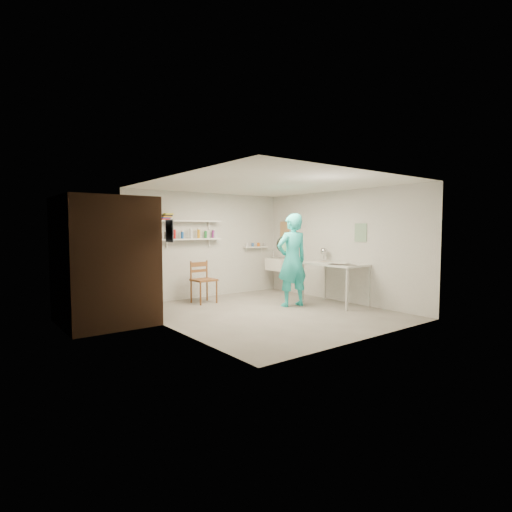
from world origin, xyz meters
TOP-DOWN VIEW (x-y plane):
  - floor at (0.00, 0.00)m, footprint 4.00×4.50m
  - ceiling at (0.00, 0.00)m, footprint 4.00×4.50m
  - wall_back at (0.00, 2.26)m, footprint 4.00×0.02m
  - wall_front at (0.00, -2.26)m, footprint 4.00×0.02m
  - wall_left at (-2.01, 0.00)m, footprint 0.02×4.50m
  - wall_right at (2.01, 0.00)m, footprint 0.02×4.50m
  - doorway_recess at (-1.99, 1.05)m, footprint 0.02×0.90m
  - corridor_box at (-2.70, 1.05)m, footprint 1.40×1.50m
  - door_lintel at (-1.97, 1.05)m, footprint 0.06×1.05m
  - door_jamb_near at (-1.97, 0.55)m, footprint 0.06×0.10m
  - door_jamb_far at (-1.97, 1.55)m, footprint 0.06×0.10m
  - shelf_lower at (-0.50, 2.13)m, footprint 1.50×0.22m
  - shelf_upper at (-0.50, 2.13)m, footprint 1.50×0.22m
  - ledge_shelf at (1.35, 2.17)m, footprint 0.70×0.14m
  - poster_left at (-1.99, 0.05)m, footprint 0.01×0.28m
  - poster_right_a at (1.99, 1.80)m, footprint 0.01×0.34m
  - poster_right_b at (1.99, -0.55)m, footprint 0.01×0.30m
  - belfast_sink at (1.75, 1.70)m, footprint 0.48×0.60m
  - man at (0.78, 0.20)m, footprint 0.75×0.55m
  - wall_clock at (0.74, 0.42)m, footprint 0.34×0.09m
  - wooden_chair at (-0.48, 1.60)m, footprint 0.48×0.45m
  - work_table at (1.64, -0.19)m, footprint 0.78×1.29m
  - desk_lamp at (1.85, 0.33)m, footprint 0.16×0.16m
  - spray_cans at (-0.50, 2.13)m, footprint 1.26×0.06m
  - book_stack at (-1.06, 2.13)m, footprint 0.26×0.14m
  - ledge_pots at (1.35, 2.17)m, footprint 0.48×0.07m
  - papers at (1.64, -0.19)m, footprint 0.30×0.22m

SIDE VIEW (x-z plane):
  - floor at x=0.00m, z-range -0.02..0.00m
  - work_table at x=1.64m, z-range 0.00..0.86m
  - wooden_chair at x=-0.48m, z-range 0.00..0.99m
  - belfast_sink at x=1.75m, z-range 0.55..0.85m
  - papers at x=1.64m, z-range 0.86..0.88m
  - man at x=0.78m, z-range 0.00..1.89m
  - doorway_recess at x=-1.99m, z-range 0.00..2.00m
  - door_jamb_near at x=-1.97m, z-range 0.00..2.00m
  - door_jamb_far at x=-1.97m, z-range 0.00..2.00m
  - corridor_box at x=-2.70m, z-range 0.00..2.10m
  - desk_lamp at x=1.85m, z-range 1.00..1.16m
  - ledge_shelf at x=1.35m, z-range 1.11..1.14m
  - ledge_pots at x=1.35m, z-range 1.14..1.22m
  - wall_back at x=0.00m, z-range 0.00..2.40m
  - wall_front at x=0.00m, z-range 0.00..2.40m
  - wall_left at x=-2.01m, z-range 0.00..2.40m
  - wall_right at x=2.01m, z-range 0.00..2.40m
  - wall_clock at x=0.74m, z-range 1.09..1.43m
  - shelf_lower at x=-0.50m, z-range 1.34..1.36m
  - spray_cans at x=-0.50m, z-range 1.36..1.53m
  - poster_right_b at x=1.99m, z-range 1.31..1.69m
  - poster_left at x=-1.99m, z-range 1.37..1.73m
  - poster_right_a at x=1.99m, z-range 1.34..1.76m
  - shelf_upper at x=-0.50m, z-range 1.74..1.76m
  - book_stack at x=-1.06m, z-range 1.76..1.91m
  - door_lintel at x=-1.97m, z-range 2.00..2.10m
  - ceiling at x=0.00m, z-range 2.40..2.42m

